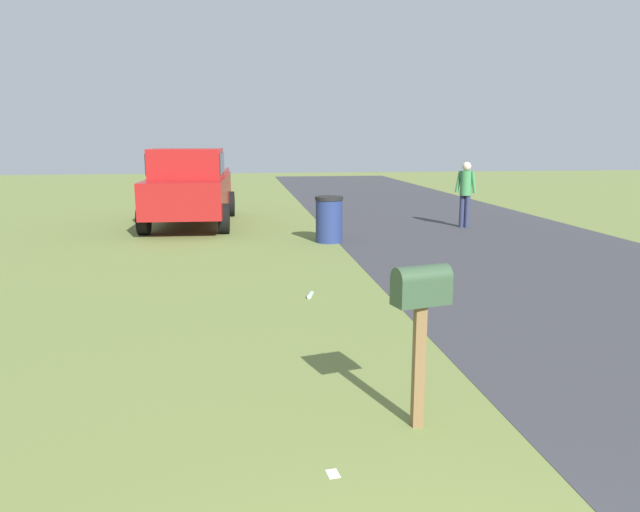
{
  "coord_description": "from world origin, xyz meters",
  "views": [
    {
      "loc": [
        -1.16,
        0.77,
        2.36
      ],
      "look_at": [
        5.74,
        -0.17,
        0.97
      ],
      "focal_mm": 33.19,
      "sensor_mm": 36.0,
      "label": 1
    }
  ],
  "objects": [
    {
      "name": "mailbox",
      "position": [
        3.26,
        -0.65,
        1.09
      ],
      "size": [
        0.31,
        0.5,
        1.37
      ],
      "rotation": [
        0.0,
        0.0,
        0.25
      ],
      "color": "brown",
      "rests_on": "ground"
    },
    {
      "name": "pickup_truck",
      "position": [
        15.3,
        2.11,
        1.1
      ],
      "size": [
        5.21,
        2.36,
        2.09
      ],
      "rotation": [
        0.0,
        0.0,
        3.11
      ],
      "color": "maroon",
      "rests_on": "ground"
    },
    {
      "name": "trash_bin",
      "position": [
        12.17,
        -1.26,
        0.53
      ],
      "size": [
        0.64,
        0.64,
        1.05
      ],
      "color": "navy",
      "rests_on": "ground"
    },
    {
      "name": "pedestrian",
      "position": [
        13.93,
        -5.2,
        1.02
      ],
      "size": [
        0.32,
        0.51,
        1.75
      ],
      "rotation": [
        0.0,
        0.0,
        5.68
      ],
      "color": "#2D3351",
      "rests_on": "ground"
    },
    {
      "name": "litter_bottle_midfield_a",
      "position": [
        7.41,
        -0.25,
        0.04
      ],
      "size": [
        0.23,
        0.13,
        0.07
      ],
      "primitive_type": "cylinder",
      "rotation": [
        0.0,
        1.57,
        2.85
      ],
      "color": "#B2D8BF",
      "rests_on": "ground"
    },
    {
      "name": "litter_wrapper_by_mailbox",
      "position": [
        2.63,
        0.16,
        0.0
      ],
      "size": [
        0.13,
        0.1,
        0.01
      ],
      "primitive_type": "cube",
      "rotation": [
        0.0,
        0.0,
        3.27
      ],
      "color": "silver",
      "rests_on": "ground"
    }
  ]
}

